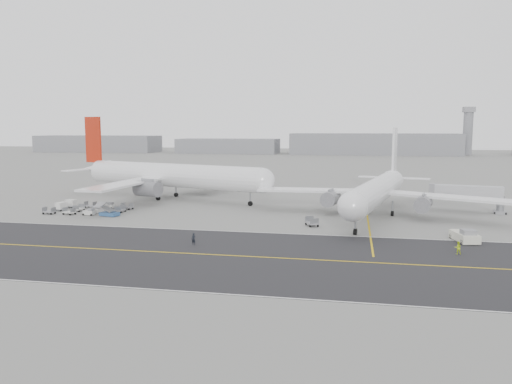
% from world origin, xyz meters
% --- Properties ---
extents(ground, '(700.00, 700.00, 0.00)m').
position_xyz_m(ground, '(0.00, 0.00, 0.00)').
color(ground, gray).
rests_on(ground, ground).
extents(taxiway, '(220.00, 59.00, 0.03)m').
position_xyz_m(taxiway, '(5.02, -17.98, 0.01)').
color(taxiway, '#2B2B2E').
rests_on(taxiway, ground).
extents(horizon_buildings, '(520.00, 28.00, 28.00)m').
position_xyz_m(horizon_buildings, '(30.00, 260.00, 0.00)').
color(horizon_buildings, gray).
rests_on(horizon_buildings, ground).
extents(control_tower, '(7.00, 7.00, 31.25)m').
position_xyz_m(control_tower, '(100.00, 265.00, 16.25)').
color(control_tower, gray).
rests_on(control_tower, ground).
extents(airliner_a, '(57.45, 56.36, 20.55)m').
position_xyz_m(airliner_a, '(-18.18, 33.57, 5.92)').
color(airliner_a, white).
rests_on(airliner_a, ground).
extents(airliner_b, '(49.43, 50.49, 17.65)m').
position_xyz_m(airliner_b, '(31.93, 19.00, 5.09)').
color(airliner_b, white).
rests_on(airliner_b, ground).
extents(pushback_tug, '(3.79, 7.58, 2.13)m').
position_xyz_m(pushback_tug, '(44.25, -2.74, 0.88)').
color(pushback_tug, silver).
rests_on(pushback_tug, ground).
extents(jet_bridge, '(15.42, 5.40, 5.75)m').
position_xyz_m(jet_bridge, '(50.50, 26.76, 4.01)').
color(jet_bridge, gray).
rests_on(jet_bridge, ground).
extents(gse_cluster, '(22.71, 18.45, 1.85)m').
position_xyz_m(gse_cluster, '(-27.46, 12.07, 0.00)').
color(gse_cluster, gray).
rests_on(gse_cluster, ground).
extents(stray_dolly, '(2.70, 3.16, 1.66)m').
position_xyz_m(stray_dolly, '(19.92, 5.22, 0.00)').
color(stray_dolly, silver).
rests_on(stray_dolly, ground).
extents(ground_crew_a, '(0.75, 0.57, 1.84)m').
position_xyz_m(ground_crew_a, '(3.65, -12.97, 0.92)').
color(ground_crew_a, black).
rests_on(ground_crew_a, ground).
extents(ground_crew_b, '(0.95, 0.77, 1.83)m').
position_xyz_m(ground_crew_b, '(41.62, -11.09, 0.92)').
color(ground_crew_b, '#BFDC19').
rests_on(ground_crew_b, ground).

